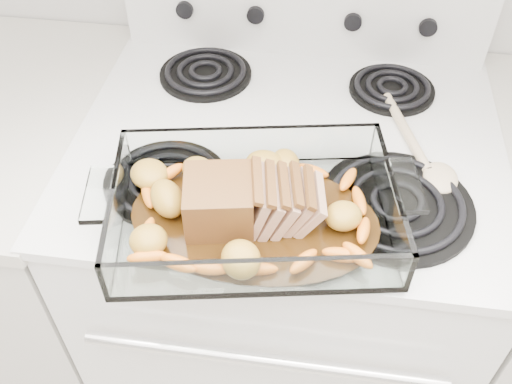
# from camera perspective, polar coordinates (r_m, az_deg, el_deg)

# --- Properties ---
(electric_range) EXTENTS (0.78, 0.70, 1.12)m
(electric_range) POSITION_cam_1_polar(r_m,az_deg,el_deg) (1.40, 2.55, -8.50)
(electric_range) COLOR white
(electric_range) RESTS_ON ground
(counter_left) EXTENTS (0.58, 0.68, 0.93)m
(counter_left) POSITION_cam_1_polar(r_m,az_deg,el_deg) (1.58, -22.32, -5.46)
(counter_left) COLOR silver
(counter_left) RESTS_ON ground
(baking_dish) EXTENTS (0.42, 0.28, 0.08)m
(baking_dish) POSITION_cam_1_polar(r_m,az_deg,el_deg) (0.87, -0.19, -2.16)
(baking_dish) COLOR silver
(baking_dish) RESTS_ON electric_range
(pork_roast) EXTENTS (0.21, 0.10, 0.08)m
(pork_roast) POSITION_cam_1_polar(r_m,az_deg,el_deg) (0.86, -1.54, -0.85)
(pork_roast) COLOR brown
(pork_roast) RESTS_ON baking_dish
(roast_vegetables) EXTENTS (0.38, 0.20, 0.05)m
(roast_vegetables) POSITION_cam_1_polar(r_m,az_deg,el_deg) (0.89, -0.10, 0.00)
(roast_vegetables) COLOR orange
(roast_vegetables) RESTS_ON baking_dish
(wooden_spoon) EXTENTS (0.12, 0.26, 0.02)m
(wooden_spoon) POSITION_cam_1_polar(r_m,az_deg,el_deg) (1.04, 16.52, 3.43)
(wooden_spoon) COLOR beige
(wooden_spoon) RESTS_ON electric_range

